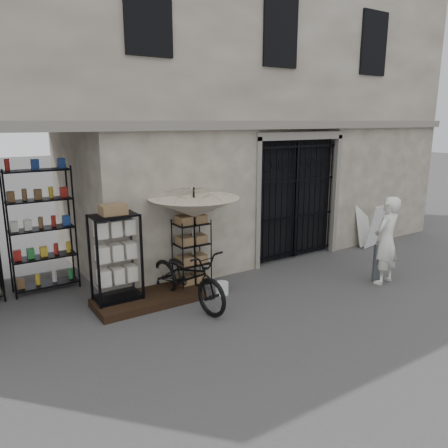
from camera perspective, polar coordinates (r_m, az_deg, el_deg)
ground at (r=8.48m, az=9.90°, el=-10.07°), size 80.00×80.00×0.00m
main_building at (r=11.09m, az=-4.12°, el=19.31°), size 14.00×4.00×9.00m
shop_recess at (r=8.67m, az=-26.46°, el=-0.34°), size 3.00×1.70×3.00m
shop_shelving at (r=9.21m, az=-27.00°, el=-1.27°), size 2.70×0.50×2.50m
iron_gate at (r=10.81m, az=8.82°, el=3.38°), size 2.50×0.21×3.00m
step_platform at (r=8.43m, az=-9.84°, el=-9.65°), size 2.00×0.90×0.15m
display_cabinet at (r=8.11m, az=-13.90°, el=-4.85°), size 0.84×0.57×1.72m
wire_rack at (r=8.77m, az=-4.24°, el=-4.13°), size 0.68×0.52×1.46m
market_umbrella at (r=8.45m, az=-3.95°, el=2.86°), size 1.98×2.00×2.51m
white_bucket at (r=8.69m, az=-0.28°, el=-8.39°), size 0.27×0.27×0.25m
bicycle at (r=8.31m, az=-4.74°, el=-10.41°), size 0.91×1.21×2.08m
steel_bollard at (r=9.83m, az=19.29°, el=-4.83°), size 0.18×0.18×0.80m
shopkeeper at (r=9.92m, az=20.00°, el=-7.17°), size 0.99×1.94×0.44m
easel_sign at (r=12.33m, az=18.44°, el=-0.20°), size 0.64×0.71×1.16m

